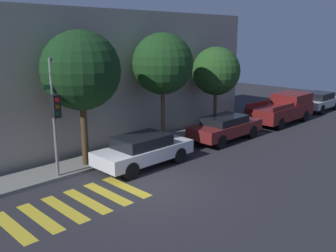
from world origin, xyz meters
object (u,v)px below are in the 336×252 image
sedan_middle (225,127)px  tree_far_end (216,71)px  tree_near_corner (81,71)px  sedan_far_end (319,101)px  traffic_light_pole (65,98)px  pickup_truck (283,108)px  tree_midblock (163,64)px  sedan_near_corner (143,150)px

sedan_middle → tree_far_end: bearing=54.4°
tree_near_corner → sedan_far_end: bearing=-5.0°
traffic_light_pole → pickup_truck: 15.63m
traffic_light_pole → tree_midblock: size_ratio=0.83×
sedan_middle → tree_midblock: 5.05m
pickup_truck → tree_far_end: size_ratio=1.05×
traffic_light_pole → sedan_near_corner: (2.98, -1.27, -2.53)m
tree_midblock → tree_far_end: bearing=0.0°
sedan_near_corner → sedan_middle: (6.04, 0.00, -0.01)m
tree_midblock → tree_far_end: size_ratio=1.15×
traffic_light_pole → tree_far_end: bearing=2.6°
traffic_light_pole → tree_midblock: (5.87, 0.47, 1.00)m
sedan_far_end → tree_near_corner: bearing=175.0°
tree_near_corner → tree_midblock: size_ratio=1.02×
pickup_truck → tree_far_end: (-5.13, 1.74, 2.70)m
pickup_truck → sedan_far_end: size_ratio=1.28×
sedan_far_end → tree_far_end: bearing=170.8°
tree_near_corner → tree_far_end: (9.17, 0.00, -0.62)m
tree_far_end → traffic_light_pole: bearing=-177.4°
sedan_middle → pickup_truck: (6.37, -0.00, 0.18)m
sedan_far_end → tree_midblock: bearing=173.5°
sedan_middle → sedan_far_end: sedan_far_end is taller
sedan_near_corner → sedan_middle: 6.04m
sedan_near_corner → tree_far_end: size_ratio=0.90×
tree_near_corner → tree_midblock: (4.77, 0.00, 0.03)m
sedan_near_corner → pickup_truck: pickup_truck is taller
sedan_near_corner → sedan_middle: sedan_near_corner is taller
sedan_far_end → tree_midblock: size_ratio=0.71×
sedan_near_corner → sedan_far_end: size_ratio=1.09×
pickup_truck → tree_near_corner: 14.78m
sedan_far_end → tree_near_corner: (-19.93, 1.74, 3.51)m
tree_midblock → tree_far_end: 4.44m
sedan_near_corner → tree_far_end: tree_far_end is taller
traffic_light_pole → sedan_far_end: size_ratio=1.16×
sedan_middle → pickup_truck: bearing=-0.0°
sedan_near_corner → tree_midblock: tree_midblock is taller
sedan_middle → tree_midblock: bearing=151.1°
pickup_truck → tree_midblock: 10.25m
traffic_light_pole → tree_midblock: tree_midblock is taller
tree_midblock → pickup_truck: bearing=-10.3°
tree_midblock → tree_far_end: tree_midblock is taller
sedan_far_end → tree_midblock: 15.67m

